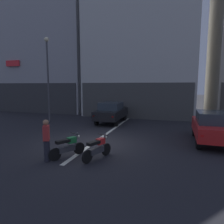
{
  "coord_description": "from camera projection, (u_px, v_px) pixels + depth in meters",
  "views": [
    {
      "loc": [
        3.95,
        -9.29,
        2.98
      ],
      "look_at": [
        0.41,
        2.0,
        1.4
      ],
      "focal_mm": 32.23,
      "sensor_mm": 36.0,
      "label": 1
    }
  ],
  "objects": [
    {
      "name": "ground_plane",
      "position": [
        93.0,
        143.0,
        10.35
      ],
      "size": [
        120.0,
        120.0,
        0.0
      ],
      "primitive_type": "plane",
      "color": "#232328"
    },
    {
      "name": "lane_centre_line",
      "position": [
        122.0,
        123.0,
        16.02
      ],
      "size": [
        0.2,
        18.0,
        0.01
      ],
      "primitive_type": "cube",
      "color": "silver",
      "rests_on": "ground"
    },
    {
      "name": "building_corner_left",
      "position": [
        55.0,
        40.0,
        24.95
      ],
      "size": [
        10.56,
        8.96,
        17.11
      ],
      "color": "#9E9EA3",
      "rests_on": "ground"
    },
    {
      "name": "building_mid_block",
      "position": [
        144.0,
        49.0,
        21.87
      ],
      "size": [
        10.35,
        10.09,
        13.76
      ],
      "color": "silver",
      "rests_on": "ground"
    },
    {
      "name": "car_black_crossing_near",
      "position": [
        111.0,
        112.0,
        15.98
      ],
      "size": [
        1.81,
        4.12,
        1.64
      ],
      "color": "black",
      "rests_on": "ground"
    },
    {
      "name": "car_red_parked_kerbside",
      "position": [
        213.0,
        126.0,
        10.33
      ],
      "size": [
        1.81,
        4.12,
        1.64
      ],
      "color": "black",
      "rests_on": "ground"
    },
    {
      "name": "street_lamp",
      "position": [
        48.0,
        71.0,
        16.12
      ],
      "size": [
        0.36,
        0.36,
        6.73
      ],
      "color": "#47474C",
      "rests_on": "ground"
    },
    {
      "name": "motorcycle_green_row_leftmost",
      "position": [
        68.0,
        147.0,
        8.32
      ],
      "size": [
        0.86,
        1.5,
        0.98
      ],
      "color": "black",
      "rests_on": "ground"
    },
    {
      "name": "motorcycle_red_row_left_mid",
      "position": [
        97.0,
        148.0,
        8.13
      ],
      "size": [
        0.71,
        1.59,
        0.98
      ],
      "color": "black",
      "rests_on": "ground"
    },
    {
      "name": "person_by_motorcycles",
      "position": [
        47.0,
        140.0,
        7.81
      ],
      "size": [
        0.36,
        0.42,
        1.67
      ],
      "color": "#23232D",
      "rests_on": "ground"
    }
  ]
}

